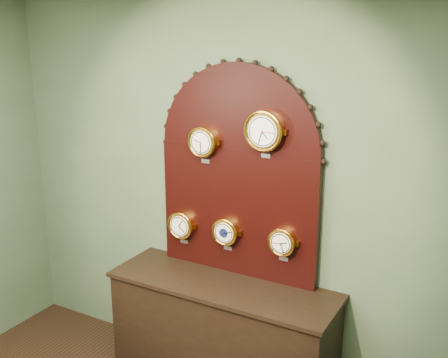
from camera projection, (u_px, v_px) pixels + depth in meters
The scene contains 8 objects.
wall_back at pixel (241, 195), 3.85m from camera, with size 4.00×4.00×0.00m, color #465A3E.
shop_counter at pixel (223, 338), 3.89m from camera, with size 1.60×0.50×0.80m, color black.
display_board at pixel (238, 166), 3.74m from camera, with size 1.26×0.06×1.53m.
roman_clock at pixel (203, 142), 3.76m from camera, with size 0.22×0.08×0.27m.
arabic_clock at pixel (264, 131), 3.50m from camera, with size 0.28×0.08×0.32m.
hygrometer at pixel (181, 225), 4.03m from camera, with size 0.21×0.08×0.26m.
barometer at pixel (226, 232), 3.85m from camera, with size 0.20×0.08×0.25m.
tide_clock at pixel (282, 242), 3.64m from camera, with size 0.20×0.08×0.25m.
Camera 1 is at (1.69, -0.76, 2.57)m, focal length 43.57 mm.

